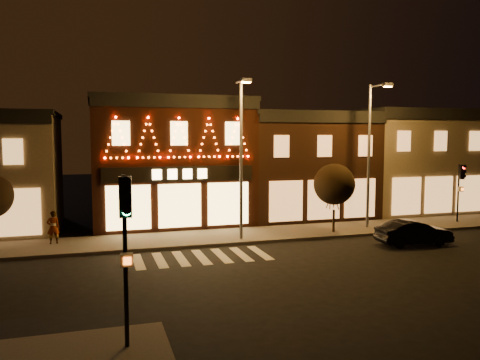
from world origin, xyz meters
name	(u,v)px	position (x,y,z in m)	size (l,w,h in m)	color
ground	(223,281)	(0.00, 0.00, 0.00)	(120.00, 120.00, 0.00)	black
sidewalk_far	(221,237)	(2.00, 8.00, 0.07)	(44.00, 4.00, 0.15)	#47423D
building_pulp	(169,161)	(0.00, 13.98, 4.16)	(10.20, 8.34, 8.30)	#32140B
building_right_a	(299,165)	(9.50, 13.99, 3.76)	(9.20, 8.28, 7.50)	#311A11
building_right_b	(404,161)	(18.50, 13.99, 3.91)	(9.20, 8.28, 7.80)	brown
traffic_signal_near	(126,227)	(-4.11, -5.60, 3.43)	(0.35, 0.48, 4.65)	black
traffic_signal_far	(461,181)	(18.36, 7.73, 2.88)	(0.35, 0.44, 3.83)	black
streetlamp_mid	(242,147)	(2.84, 6.61, 5.24)	(0.64, 1.99, 8.67)	#59595E
streetlamp_right	(371,144)	(11.52, 7.65, 5.33)	(0.56, 2.01, 8.82)	#59595E
tree_right	(334,184)	(8.70, 7.06, 3.00)	(2.43, 2.43, 4.07)	black
dark_sedan	(414,233)	(11.51, 3.30, 0.67)	(1.41, 4.04, 1.33)	black
pedestrian	(53,227)	(-7.00, 8.54, 1.02)	(0.64, 0.42, 1.75)	gray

